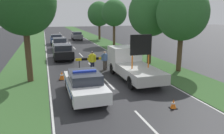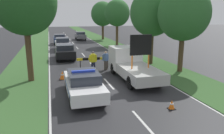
{
  "view_description": "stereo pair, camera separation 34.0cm",
  "coord_description": "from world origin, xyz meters",
  "px_view_note": "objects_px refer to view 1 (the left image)",
  "views": [
    {
      "loc": [
        -4.01,
        -12.72,
        4.56
      ],
      "look_at": [
        0.3,
        1.2,
        1.1
      ],
      "focal_mm": 35.0,
      "sensor_mm": 36.0,
      "label": 1
    },
    {
      "loc": [
        -3.68,
        -12.82,
        4.56
      ],
      "look_at": [
        0.3,
        1.2,
        1.1
      ],
      "focal_mm": 35.0,
      "sensor_mm": 36.0,
      "label": 2
    }
  ],
  "objects_px": {
    "work_truck": "(131,64)",
    "roadside_tree_near_left": "(114,13)",
    "road_barrier": "(93,60)",
    "queued_car_sedan_black": "(63,52)",
    "queued_car_sedan_silver": "(60,44)",
    "police_car": "(84,84)",
    "traffic_cone_behind_barrier": "(75,76)",
    "pedestrian_civilian": "(105,59)",
    "roadside_tree_far_left": "(99,14)",
    "traffic_cone_centre_front": "(116,63)",
    "queued_car_hatch_blue": "(56,39)",
    "roadside_tree_mid_right": "(182,14)",
    "traffic_cone_near_truck": "(125,63)",
    "traffic_cone_lane_edge": "(62,75)",
    "traffic_cone_near_police": "(173,104)",
    "police_officer": "(92,60)",
    "queued_car_suv_grey": "(77,36)",
    "roadside_tree_near_right": "(24,2)",
    "roadside_tree_mid_left": "(151,13)"
  },
  "relations": [
    {
      "from": "work_truck",
      "to": "roadside_tree_near_left",
      "type": "distance_m",
      "value": 18.78
    },
    {
      "from": "road_barrier",
      "to": "queued_car_sedan_black",
      "type": "relative_size",
      "value": 0.71
    },
    {
      "from": "queued_car_sedan_black",
      "to": "queued_car_sedan_silver",
      "type": "height_order",
      "value": "queued_car_sedan_silver"
    },
    {
      "from": "police_car",
      "to": "traffic_cone_behind_barrier",
      "type": "relative_size",
      "value": 6.97
    },
    {
      "from": "pedestrian_civilian",
      "to": "traffic_cone_behind_barrier",
      "type": "bearing_deg",
      "value": -163.48
    },
    {
      "from": "police_car",
      "to": "roadside_tree_far_left",
      "type": "height_order",
      "value": "roadside_tree_far_left"
    },
    {
      "from": "traffic_cone_centre_front",
      "to": "roadside_tree_near_left",
      "type": "relative_size",
      "value": 0.1
    },
    {
      "from": "queued_car_sedan_silver",
      "to": "queued_car_hatch_blue",
      "type": "bearing_deg",
      "value": -89.14
    },
    {
      "from": "police_car",
      "to": "work_truck",
      "type": "relative_size",
      "value": 0.8
    },
    {
      "from": "police_car",
      "to": "roadside_tree_mid_right",
      "type": "relative_size",
      "value": 0.72
    },
    {
      "from": "traffic_cone_near_truck",
      "to": "queued_car_hatch_blue",
      "type": "height_order",
      "value": "queued_car_hatch_blue"
    },
    {
      "from": "queued_car_sedan_black",
      "to": "queued_car_hatch_blue",
      "type": "relative_size",
      "value": 1.06
    },
    {
      "from": "roadside_tree_mid_right",
      "to": "work_truck",
      "type": "bearing_deg",
      "value": -172.59
    },
    {
      "from": "police_car",
      "to": "work_truck",
      "type": "distance_m",
      "value": 4.94
    },
    {
      "from": "work_truck",
      "to": "roadside_tree_far_left",
      "type": "relative_size",
      "value": 0.86
    },
    {
      "from": "roadside_tree_far_left",
      "to": "traffic_cone_near_truck",
      "type": "bearing_deg",
      "value": -98.35
    },
    {
      "from": "work_truck",
      "to": "traffic_cone_lane_edge",
      "type": "xyz_separation_m",
      "value": [
        -4.97,
        0.94,
        -0.75
      ]
    },
    {
      "from": "queued_car_sedan_silver",
      "to": "queued_car_sedan_black",
      "type": "bearing_deg",
      "value": 88.67
    },
    {
      "from": "traffic_cone_behind_barrier",
      "to": "queued_car_sedan_black",
      "type": "xyz_separation_m",
      "value": [
        -0.11,
        8.32,
        0.46
      ]
    },
    {
      "from": "traffic_cone_near_truck",
      "to": "traffic_cone_lane_edge",
      "type": "relative_size",
      "value": 1.05
    },
    {
      "from": "traffic_cone_near_police",
      "to": "roadside_tree_far_left",
      "type": "relative_size",
      "value": 0.07
    },
    {
      "from": "police_officer",
      "to": "roadside_tree_near_left",
      "type": "xyz_separation_m",
      "value": [
        6.81,
        15.48,
        3.85
      ]
    },
    {
      "from": "traffic_cone_lane_edge",
      "to": "roadside_tree_near_left",
      "type": "xyz_separation_m",
      "value": [
        9.38,
        16.92,
        4.56
      ]
    },
    {
      "from": "traffic_cone_centre_front",
      "to": "queued_car_sedan_black",
      "type": "relative_size",
      "value": 0.16
    },
    {
      "from": "traffic_cone_behind_barrier",
      "to": "queued_car_suv_grey",
      "type": "distance_m",
      "value": 27.09
    },
    {
      "from": "work_truck",
      "to": "traffic_cone_near_police",
      "type": "relative_size",
      "value": 12.67
    },
    {
      "from": "traffic_cone_lane_edge",
      "to": "traffic_cone_behind_barrier",
      "type": "bearing_deg",
      "value": -35.28
    },
    {
      "from": "roadside_tree_mid_right",
      "to": "traffic_cone_near_truck",
      "type": "bearing_deg",
      "value": 142.26
    },
    {
      "from": "traffic_cone_near_police",
      "to": "traffic_cone_lane_edge",
      "type": "bearing_deg",
      "value": 125.92
    },
    {
      "from": "roadside_tree_near_right",
      "to": "traffic_cone_lane_edge",
      "type": "bearing_deg",
      "value": -5.97
    },
    {
      "from": "police_car",
      "to": "queued_car_sedan_black",
      "type": "xyz_separation_m",
      "value": [
        -0.25,
        11.55,
        0.05
      ]
    },
    {
      "from": "queued_car_hatch_blue",
      "to": "traffic_cone_lane_edge",
      "type": "bearing_deg",
      "value": 87.81
    },
    {
      "from": "queued_car_suv_grey",
      "to": "roadside_tree_far_left",
      "type": "distance_m",
      "value": 5.88
    },
    {
      "from": "traffic_cone_near_truck",
      "to": "queued_car_suv_grey",
      "type": "height_order",
      "value": "queued_car_suv_grey"
    },
    {
      "from": "traffic_cone_lane_edge",
      "to": "roadside_tree_near_right",
      "type": "distance_m",
      "value": 5.55
    },
    {
      "from": "queued_car_hatch_blue",
      "to": "roadside_tree_near_left",
      "type": "height_order",
      "value": "roadside_tree_near_left"
    },
    {
      "from": "pedestrian_civilian",
      "to": "traffic_cone_centre_front",
      "type": "distance_m",
      "value": 1.67
    },
    {
      "from": "pedestrian_civilian",
      "to": "roadside_tree_far_left",
      "type": "relative_size",
      "value": 0.23
    },
    {
      "from": "queued_car_sedan_black",
      "to": "traffic_cone_behind_barrier",
      "type": "bearing_deg",
      "value": 90.79
    },
    {
      "from": "roadside_tree_near_left",
      "to": "queued_car_hatch_blue",
      "type": "bearing_deg",
      "value": 156.47
    },
    {
      "from": "roadside_tree_near_left",
      "to": "queued_car_suv_grey",
      "type": "bearing_deg",
      "value": 115.71
    },
    {
      "from": "traffic_cone_centre_front",
      "to": "queued_car_sedan_black",
      "type": "bearing_deg",
      "value": 131.03
    },
    {
      "from": "traffic_cone_behind_barrier",
      "to": "traffic_cone_lane_edge",
      "type": "xyz_separation_m",
      "value": [
        -0.84,
        0.6,
        -0.04
      ]
    },
    {
      "from": "roadside_tree_near_left",
      "to": "roadside_tree_mid_left",
      "type": "distance_m",
      "value": 13.87
    },
    {
      "from": "pedestrian_civilian",
      "to": "queued_car_sedan_silver",
      "type": "bearing_deg",
      "value": 78.69
    },
    {
      "from": "roadside_tree_far_left",
      "to": "police_officer",
      "type": "bearing_deg",
      "value": -105.34
    },
    {
      "from": "work_truck",
      "to": "roadside_tree_mid_left",
      "type": "distance_m",
      "value": 6.51
    },
    {
      "from": "traffic_cone_behind_barrier",
      "to": "police_officer",
      "type": "bearing_deg",
      "value": 49.76
    },
    {
      "from": "police_car",
      "to": "queued_car_suv_grey",
      "type": "height_order",
      "value": "police_car"
    },
    {
      "from": "queued_car_sedan_black",
      "to": "police_car",
      "type": "bearing_deg",
      "value": 91.22
    }
  ]
}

